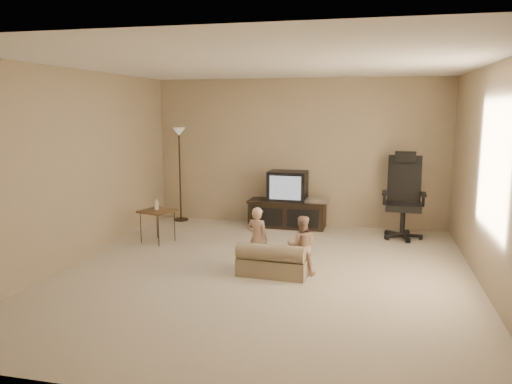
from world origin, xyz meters
TOP-DOWN VIEW (x-y plane):
  - floor at (0.00, 0.00)m, footprint 5.50×5.50m
  - room_shell at (0.00, 0.00)m, footprint 5.50×5.50m
  - tv_stand at (-0.13, 2.49)m, footprint 1.35×0.52m
  - office_chair at (1.73, 2.22)m, footprint 0.66×0.68m
  - side_table at (-1.88, 1.08)m, footprint 0.56×0.56m
  - floor_lamp at (-2.10, 2.55)m, footprint 0.26×0.26m
  - child_sofa at (0.11, -0.02)m, footprint 0.86×0.52m
  - toddler_left at (-0.12, 0.16)m, footprint 0.33×0.27m
  - toddler_right at (0.44, 0.09)m, footprint 0.39×0.26m

SIDE VIEW (x-z plane):
  - floor at x=0.00m, z-range 0.00..0.00m
  - child_sofa at x=0.11m, z-range -0.04..0.37m
  - toddler_right at x=0.44m, z-range 0.00..0.73m
  - tv_stand at x=-0.13m, z-range -0.08..0.88m
  - toddler_left at x=-0.12m, z-range 0.00..0.80m
  - side_table at x=-1.88m, z-range 0.14..0.81m
  - office_chair at x=1.73m, z-range -0.19..1.15m
  - floor_lamp at x=-2.10m, z-range 0.38..2.05m
  - room_shell at x=0.00m, z-range -1.23..4.27m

